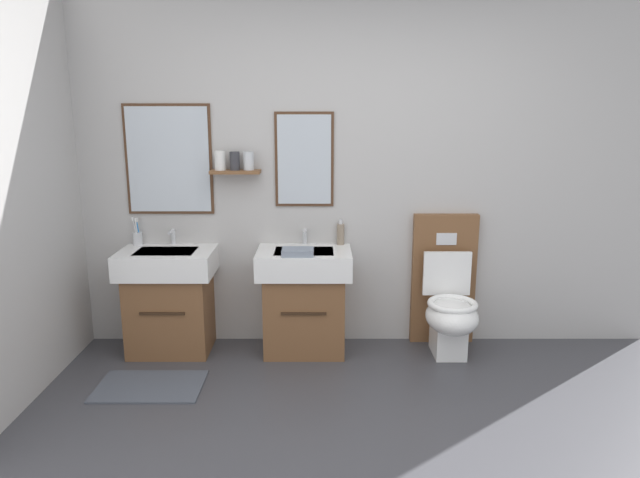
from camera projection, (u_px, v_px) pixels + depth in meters
wall_back at (357, 162)px, 4.24m from camera, size 4.41×0.27×2.76m
bath_mat at (148, 387)px, 3.71m from camera, size 0.68×0.44×0.01m
vanity_sink_left at (167, 298)px, 4.19m from camera, size 0.68×0.49×0.77m
tap_on_left_sink at (170, 235)px, 4.27m from camera, size 0.03×0.13×0.11m
vanity_sink_right at (302, 297)px, 4.20m from camera, size 0.68×0.49×0.77m
tap_on_right_sink at (302, 235)px, 4.28m from camera, size 0.03×0.13×0.11m
toilet at (445, 302)px, 4.21m from camera, size 0.48×0.62×1.00m
toothbrush_cup at (135, 237)px, 4.26m from camera, size 0.07×0.07×0.21m
soap_dispenser at (338, 234)px, 4.27m from camera, size 0.06×0.06×0.19m
folded_hand_towel at (295, 252)px, 3.97m from camera, size 0.22×0.16×0.04m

